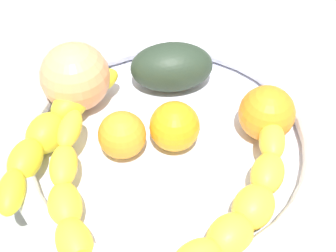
# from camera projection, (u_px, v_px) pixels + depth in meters

# --- Properties ---
(kitchen_counter) EXTENTS (1.20, 1.20, 0.03)m
(kitchen_counter) POSITION_uv_depth(u_px,v_px,m) (168.00, 166.00, 0.54)
(kitchen_counter) COLOR #989E98
(kitchen_counter) RESTS_ON ground
(fruit_bowl) EXTENTS (0.33, 0.33, 0.05)m
(fruit_bowl) POSITION_uv_depth(u_px,v_px,m) (168.00, 143.00, 0.51)
(fruit_bowl) COLOR silver
(fruit_bowl) RESTS_ON kitchen_counter
(banana_draped_left) EXTENTS (0.16, 0.17, 0.04)m
(banana_draped_left) POSITION_uv_depth(u_px,v_px,m) (51.00, 132.00, 0.49)
(banana_draped_left) COLOR yellow
(banana_draped_left) RESTS_ON fruit_bowl
(banana_draped_right) EXTENTS (0.06, 0.25, 0.04)m
(banana_draped_right) POSITION_uv_depth(u_px,v_px,m) (77.00, 217.00, 0.42)
(banana_draped_right) COLOR yellow
(banana_draped_right) RESTS_ON fruit_bowl
(banana_arching_top) EXTENTS (0.20, 0.14, 0.04)m
(banana_arching_top) POSITION_uv_depth(u_px,v_px,m) (234.00, 214.00, 0.42)
(banana_arching_top) COLOR yellow
(banana_arching_top) RESTS_ON fruit_bowl
(orange_front) EXTENTS (0.05, 0.05, 0.05)m
(orange_front) POSITION_uv_depth(u_px,v_px,m) (175.00, 126.00, 0.49)
(orange_front) COLOR orange
(orange_front) RESTS_ON fruit_bowl
(orange_mid_left) EXTENTS (0.06, 0.06, 0.06)m
(orange_mid_left) POSITION_uv_depth(u_px,v_px,m) (267.00, 113.00, 0.50)
(orange_mid_left) COLOR orange
(orange_mid_left) RESTS_ON fruit_bowl
(orange_mid_right) EXTENTS (0.05, 0.05, 0.05)m
(orange_mid_right) POSITION_uv_depth(u_px,v_px,m) (122.00, 135.00, 0.49)
(orange_mid_right) COLOR orange
(orange_mid_right) RESTS_ON fruit_bowl
(avocado_dark) EXTENTS (0.11, 0.08, 0.06)m
(avocado_dark) POSITION_uv_depth(u_px,v_px,m) (172.00, 67.00, 0.55)
(avocado_dark) COLOR #28392B
(avocado_dark) RESTS_ON fruit_bowl
(peach_blush) EXTENTS (0.08, 0.08, 0.08)m
(peach_blush) POSITION_uv_depth(u_px,v_px,m) (75.00, 77.00, 0.53)
(peach_blush) COLOR #F2A06A
(peach_blush) RESTS_ON fruit_bowl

